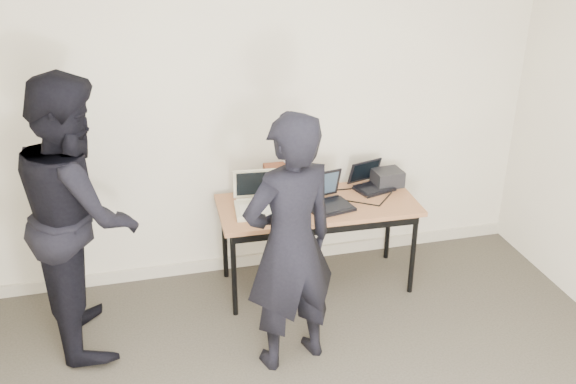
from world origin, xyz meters
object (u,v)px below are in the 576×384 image
object	(u,v)px
leather_satchel	(288,179)
equipment_box	(387,178)
laptop_right	(371,182)
person_typist	(290,245)
laptop_center	(327,199)
desk	(318,211)
person_observer	(79,213)
laptop_beige	(258,203)

from	to	relation	value
leather_satchel	equipment_box	size ratio (longest dim) A/B	1.64
laptop_right	leather_satchel	bearing A→B (deg)	159.04
laptop_right	person_typist	bearing A→B (deg)	-149.48
laptop_center	equipment_box	xyz separation A→B (m)	(0.58, 0.24, 0.01)
desk	laptop_right	xyz separation A→B (m)	(0.48, 0.18, 0.11)
equipment_box	person_typist	bearing A→B (deg)	-136.65
laptop_right	leather_satchel	distance (m)	0.67
laptop_right	leather_satchel	xyz separation A→B (m)	(-0.66, 0.05, 0.08)
laptop_center	equipment_box	world-z (taller)	laptop_center
desk	person_observer	distance (m)	1.73
leather_satchel	person_observer	distance (m)	1.57
laptop_beige	person_observer	distance (m)	1.26
equipment_box	person_observer	distance (m)	2.36
desk	laptop_right	world-z (taller)	laptop_right
desk	leather_satchel	xyz separation A→B (m)	(-0.18, 0.23, 0.19)
leather_satchel	person_typist	xyz separation A→B (m)	(-0.24, -1.03, 0.02)
desk	person_observer	xyz separation A→B (m)	(-1.69, -0.19, 0.29)
leather_satchel	person_typist	distance (m)	1.06
desk	leather_satchel	distance (m)	0.34
person_observer	leather_satchel	bearing A→B (deg)	-82.10
desk	person_observer	size ratio (longest dim) A/B	0.80
laptop_beige	equipment_box	distance (m)	1.10
laptop_right	person_typist	world-z (taller)	person_typist
laptop_center	person_typist	bearing A→B (deg)	-134.00
leather_satchel	person_typist	size ratio (longest dim) A/B	0.21
equipment_box	person_typist	distance (m)	1.45
laptop_right	person_observer	bearing A→B (deg)	172.93
desk	equipment_box	distance (m)	0.67
laptop_beige	laptop_right	world-z (taller)	laptop_beige
person_observer	laptop_beige	bearing A→B (deg)	-87.95
person_typist	person_observer	size ratio (longest dim) A/B	0.92
leather_satchel	laptop_center	bearing A→B (deg)	-47.83
desk	laptop_center	xyz separation A→B (m)	(0.05, -0.04, 0.12)
desk	laptop_beige	world-z (taller)	laptop_beige
laptop_center	person_typist	size ratio (longest dim) A/B	0.22
laptop_beige	equipment_box	bearing A→B (deg)	14.02
desk	leather_satchel	size ratio (longest dim) A/B	4.15
laptop_beige	equipment_box	xyz separation A→B (m)	(1.09, 0.17, 0.01)
person_typist	person_observer	world-z (taller)	person_observer
desk	laptop_beige	xyz separation A→B (m)	(-0.46, 0.02, 0.11)
laptop_center	person_observer	world-z (taller)	person_observer
laptop_beige	person_observer	bearing A→B (deg)	-165.41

